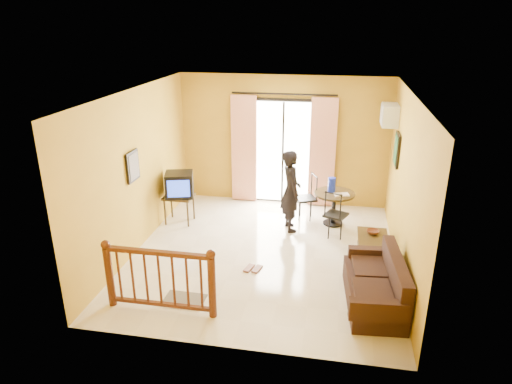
% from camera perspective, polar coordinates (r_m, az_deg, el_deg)
% --- Properties ---
extents(ground, '(5.00, 5.00, 0.00)m').
position_cam_1_polar(ground, '(8.11, 1.00, -7.69)').
color(ground, beige).
rests_on(ground, ground).
extents(room_shell, '(5.00, 5.00, 5.00)m').
position_cam_1_polar(room_shell, '(7.44, 1.08, 3.89)').
color(room_shell, white).
rests_on(room_shell, ground).
extents(balcony_door, '(2.25, 0.14, 2.46)m').
position_cam_1_polar(balcony_door, '(9.90, 3.38, 5.09)').
color(balcony_door, black).
rests_on(balcony_door, ground).
extents(tv_table, '(0.57, 0.47, 0.57)m').
position_cam_1_polar(tv_table, '(9.25, -9.62, -0.90)').
color(tv_table, black).
rests_on(tv_table, ground).
extents(television, '(0.64, 0.60, 0.48)m').
position_cam_1_polar(television, '(9.12, -9.56, 0.93)').
color(television, black).
rests_on(television, tv_table).
extents(picture_left, '(0.05, 0.42, 0.52)m').
position_cam_1_polar(picture_left, '(7.96, -15.14, 3.14)').
color(picture_left, black).
rests_on(picture_left, room_shell).
extents(dining_table, '(0.80, 0.80, 0.67)m').
position_cam_1_polar(dining_table, '(9.14, 9.75, -0.93)').
color(dining_table, black).
rests_on(dining_table, ground).
extents(water_jug, '(0.15, 0.15, 0.28)m').
position_cam_1_polar(water_jug, '(9.10, 9.45, 0.91)').
color(water_jug, '#1527C5').
rests_on(water_jug, dining_table).
extents(serving_tray, '(0.32, 0.24, 0.02)m').
position_cam_1_polar(serving_tray, '(9.00, 10.64, -0.31)').
color(serving_tray, beige).
rests_on(serving_tray, dining_table).
extents(dining_chairs, '(1.15, 1.26, 0.95)m').
position_cam_1_polar(dining_chairs, '(9.16, 7.87, -4.38)').
color(dining_chairs, black).
rests_on(dining_chairs, ground).
extents(air_conditioner, '(0.31, 0.60, 0.40)m').
position_cam_1_polar(air_conditioner, '(9.19, 16.34, 9.23)').
color(air_conditioner, silver).
rests_on(air_conditioner, room_shell).
extents(botanical_print, '(0.05, 0.50, 0.60)m').
position_cam_1_polar(botanical_print, '(8.68, 17.18, 5.08)').
color(botanical_print, black).
rests_on(botanical_print, room_shell).
extents(coffee_table, '(0.51, 0.91, 0.40)m').
position_cam_1_polar(coffee_table, '(8.03, 14.37, -6.52)').
color(coffee_table, black).
rests_on(coffee_table, ground).
extents(bowl, '(0.23, 0.23, 0.07)m').
position_cam_1_polar(bowl, '(8.13, 14.40, -4.85)').
color(bowl, brown).
rests_on(bowl, coffee_table).
extents(sofa, '(0.87, 1.66, 0.77)m').
position_cam_1_polar(sofa, '(6.88, 14.96, -11.39)').
color(sofa, black).
rests_on(sofa, ground).
extents(standing_person, '(0.56, 0.68, 1.59)m').
position_cam_1_polar(standing_person, '(8.72, 4.38, 0.13)').
color(standing_person, black).
rests_on(standing_person, ground).
extents(stair_balustrade, '(1.63, 0.13, 1.04)m').
position_cam_1_polar(stair_balustrade, '(6.53, -12.00, -10.18)').
color(stair_balustrade, '#471E0F').
rests_on(stair_balustrade, ground).
extents(doormat, '(0.61, 0.41, 0.02)m').
position_cam_1_polar(doormat, '(6.96, -8.96, -13.18)').
color(doormat, '#5C5549').
rests_on(doormat, ground).
extents(sandals, '(0.30, 0.27, 0.03)m').
position_cam_1_polar(sandals, '(7.63, -0.38, -9.55)').
color(sandals, brown).
rests_on(sandals, ground).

